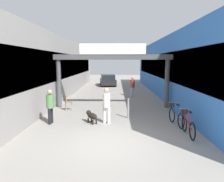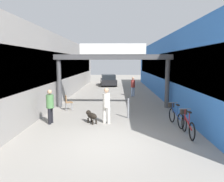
{
  "view_description": "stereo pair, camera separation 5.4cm",
  "coord_description": "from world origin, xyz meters",
  "px_view_note": "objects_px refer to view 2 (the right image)",
  "views": [
    {
      "loc": [
        0.24,
        -7.31,
        2.83
      ],
      "look_at": [
        0.0,
        4.07,
        1.3
      ],
      "focal_mm": 35.0,
      "sensor_mm": 36.0,
      "label": 1
    },
    {
      "loc": [
        0.29,
        -7.31,
        2.83
      ],
      "look_at": [
        0.0,
        4.07,
        1.3
      ],
      "focal_mm": 35.0,
      "sensor_mm": 36.0,
      "label": 2
    }
  ],
  "objects_px": {
    "dog_on_leash": "(91,116)",
    "bicycle_red_nearest": "(187,124)",
    "pedestrian_carrying_crate": "(133,85)",
    "bicycle_blue_second": "(175,115)",
    "pedestrian_with_dog": "(106,103)",
    "pedestrian_companion": "(50,104)",
    "bollard_post_metal": "(128,108)",
    "parked_car_black": "(108,80)",
    "cafe_chair_wood_nearer": "(68,101)"
  },
  "relations": [
    {
      "from": "pedestrian_companion",
      "to": "bicycle_red_nearest",
      "type": "distance_m",
      "value": 5.98
    },
    {
      "from": "bicycle_red_nearest",
      "to": "cafe_chair_wood_nearer",
      "type": "relative_size",
      "value": 1.9
    },
    {
      "from": "pedestrian_companion",
      "to": "dog_on_leash",
      "type": "height_order",
      "value": "pedestrian_companion"
    },
    {
      "from": "bollard_post_metal",
      "to": "parked_car_black",
      "type": "relative_size",
      "value": 0.24
    },
    {
      "from": "dog_on_leash",
      "to": "bicycle_red_nearest",
      "type": "height_order",
      "value": "bicycle_red_nearest"
    },
    {
      "from": "pedestrian_companion",
      "to": "bicycle_blue_second",
      "type": "xyz_separation_m",
      "value": [
        5.69,
        -0.04,
        -0.46
      ]
    },
    {
      "from": "pedestrian_companion",
      "to": "pedestrian_carrying_crate",
      "type": "distance_m",
      "value": 9.19
    },
    {
      "from": "pedestrian_with_dog",
      "to": "cafe_chair_wood_nearer",
      "type": "relative_size",
      "value": 1.85
    },
    {
      "from": "pedestrian_carrying_crate",
      "to": "parked_car_black",
      "type": "height_order",
      "value": "pedestrian_carrying_crate"
    },
    {
      "from": "pedestrian_with_dog",
      "to": "dog_on_leash",
      "type": "bearing_deg",
      "value": -179.81
    },
    {
      "from": "pedestrian_carrying_crate",
      "to": "cafe_chair_wood_nearer",
      "type": "relative_size",
      "value": 1.8
    },
    {
      "from": "pedestrian_companion",
      "to": "cafe_chair_wood_nearer",
      "type": "relative_size",
      "value": 1.78
    },
    {
      "from": "pedestrian_companion",
      "to": "bicycle_blue_second",
      "type": "distance_m",
      "value": 5.71
    },
    {
      "from": "pedestrian_companion",
      "to": "pedestrian_carrying_crate",
      "type": "height_order",
      "value": "pedestrian_carrying_crate"
    },
    {
      "from": "bicycle_red_nearest",
      "to": "parked_car_black",
      "type": "bearing_deg",
      "value": 102.15
    },
    {
      "from": "dog_on_leash",
      "to": "bicycle_red_nearest",
      "type": "distance_m",
      "value": 4.21
    },
    {
      "from": "bollard_post_metal",
      "to": "cafe_chair_wood_nearer",
      "type": "height_order",
      "value": "bollard_post_metal"
    },
    {
      "from": "bollard_post_metal",
      "to": "cafe_chair_wood_nearer",
      "type": "distance_m",
      "value": 3.85
    },
    {
      "from": "pedestrian_companion",
      "to": "dog_on_leash",
      "type": "xyz_separation_m",
      "value": [
        1.87,
        0.12,
        -0.54
      ]
    },
    {
      "from": "pedestrian_with_dog",
      "to": "bicycle_red_nearest",
      "type": "relative_size",
      "value": 0.98
    },
    {
      "from": "bicycle_red_nearest",
      "to": "bicycle_blue_second",
      "type": "distance_m",
      "value": 1.38
    },
    {
      "from": "pedestrian_with_dog",
      "to": "parked_car_black",
      "type": "bearing_deg",
      "value": 92.12
    },
    {
      "from": "dog_on_leash",
      "to": "bicycle_red_nearest",
      "type": "relative_size",
      "value": 0.45
    },
    {
      "from": "pedestrian_carrying_crate",
      "to": "bicycle_red_nearest",
      "type": "relative_size",
      "value": 0.95
    },
    {
      "from": "bollard_post_metal",
      "to": "parked_car_black",
      "type": "bearing_deg",
      "value": 96.18
    },
    {
      "from": "pedestrian_carrying_crate",
      "to": "bollard_post_metal",
      "type": "distance_m",
      "value": 7.07
    },
    {
      "from": "bicycle_red_nearest",
      "to": "bicycle_blue_second",
      "type": "relative_size",
      "value": 1.0
    },
    {
      "from": "parked_car_black",
      "to": "bollard_post_metal",
      "type": "bearing_deg",
      "value": -83.82
    },
    {
      "from": "pedestrian_with_dog",
      "to": "bicycle_blue_second",
      "type": "height_order",
      "value": "pedestrian_with_dog"
    },
    {
      "from": "pedestrian_companion",
      "to": "bollard_post_metal",
      "type": "xyz_separation_m",
      "value": [
        3.62,
        1.08,
        -0.38
      ]
    },
    {
      "from": "pedestrian_carrying_crate",
      "to": "bicycle_blue_second",
      "type": "xyz_separation_m",
      "value": [
        1.35,
        -8.14,
        -0.47
      ]
    },
    {
      "from": "bicycle_red_nearest",
      "to": "pedestrian_with_dog",
      "type": "bearing_deg",
      "value": 154.48
    },
    {
      "from": "bicycle_blue_second",
      "to": "bollard_post_metal",
      "type": "relative_size",
      "value": 1.67
    },
    {
      "from": "pedestrian_with_dog",
      "to": "parked_car_black",
      "type": "relative_size",
      "value": 0.4
    },
    {
      "from": "pedestrian_companion",
      "to": "bicycle_red_nearest",
      "type": "xyz_separation_m",
      "value": [
        5.79,
        -1.41,
        -0.46
      ]
    },
    {
      "from": "bicycle_red_nearest",
      "to": "dog_on_leash",
      "type": "bearing_deg",
      "value": 158.64
    },
    {
      "from": "cafe_chair_wood_nearer",
      "to": "bicycle_red_nearest",
      "type": "bearing_deg",
      "value": -36.61
    },
    {
      "from": "pedestrian_with_dog",
      "to": "pedestrian_carrying_crate",
      "type": "relative_size",
      "value": 1.03
    },
    {
      "from": "pedestrian_with_dog",
      "to": "pedestrian_carrying_crate",
      "type": "distance_m",
      "value": 8.17
    },
    {
      "from": "bicycle_blue_second",
      "to": "parked_car_black",
      "type": "xyz_separation_m",
      "value": [
        -3.72,
        16.36,
        0.21
      ]
    },
    {
      "from": "dog_on_leash",
      "to": "bicycle_blue_second",
      "type": "relative_size",
      "value": 0.46
    },
    {
      "from": "dog_on_leash",
      "to": "bollard_post_metal",
      "type": "bearing_deg",
      "value": 28.64
    },
    {
      "from": "pedestrian_with_dog",
      "to": "dog_on_leash",
      "type": "distance_m",
      "value": 0.91
    },
    {
      "from": "pedestrian_with_dog",
      "to": "bicycle_red_nearest",
      "type": "height_order",
      "value": "pedestrian_with_dog"
    },
    {
      "from": "dog_on_leash",
      "to": "bicycle_blue_second",
      "type": "bearing_deg",
      "value": -2.36
    },
    {
      "from": "bollard_post_metal",
      "to": "cafe_chair_wood_nearer",
      "type": "bearing_deg",
      "value": 153.95
    },
    {
      "from": "pedestrian_companion",
      "to": "bollard_post_metal",
      "type": "bearing_deg",
      "value": 16.59
    },
    {
      "from": "parked_car_black",
      "to": "pedestrian_with_dog",
      "type": "bearing_deg",
      "value": -87.88
    },
    {
      "from": "bicycle_blue_second",
      "to": "bicycle_red_nearest",
      "type": "bearing_deg",
      "value": -85.91
    },
    {
      "from": "pedestrian_carrying_crate",
      "to": "dog_on_leash",
      "type": "relative_size",
      "value": 2.09
    }
  ]
}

